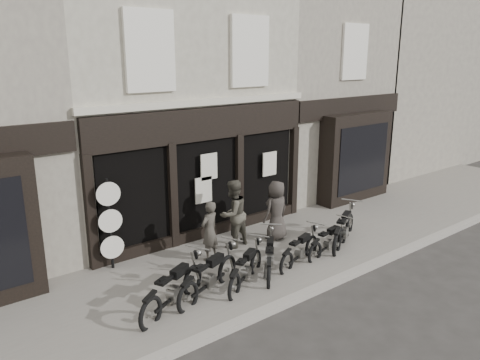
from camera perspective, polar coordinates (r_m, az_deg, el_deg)
ground_plane at (r=11.93m, az=4.18°, el=-11.43°), size 90.00×90.00×0.00m
pavement at (r=12.52m, az=1.37°, el=-9.77°), size 30.00×4.20×0.12m
kerb at (r=11.12m, az=8.63°, el=-13.30°), size 30.00×0.25×0.13m
central_building at (r=15.63m, az=-10.59°, el=10.28°), size 7.30×6.22×8.34m
neighbour_right at (r=19.38m, az=6.63°, el=11.19°), size 5.60×6.73×8.34m
filler_right at (r=25.82m, az=19.72°, el=11.51°), size 11.00×6.00×8.20m
motorcycle_0 at (r=10.30m, az=-8.09°, el=-13.38°), size 2.13×1.28×1.10m
motorcycle_1 at (r=10.75m, az=-3.77°, el=-11.99°), size 2.15×1.11×1.08m
motorcycle_2 at (r=11.19m, az=0.73°, el=-11.06°), size 1.85×1.26×0.98m
motorcycle_3 at (r=11.78m, az=3.64°, el=-9.62°), size 1.62×1.70×1.01m
motorcycle_4 at (r=12.31m, az=7.31°, el=-8.74°), size 1.91×0.83×0.94m
motorcycle_5 at (r=13.00m, az=10.74°, el=-7.58°), size 1.92×0.65×0.93m
motorcycle_6 at (r=13.70m, az=12.52°, el=-6.15°), size 2.14×1.34×1.11m
man_left at (r=12.16m, az=-3.74°, el=-6.21°), size 0.66×0.52×1.58m
man_centre at (r=12.91m, az=-0.87°, el=-4.13°), size 1.04×0.87×1.91m
man_right at (r=13.47m, az=4.44°, el=-3.72°), size 0.89×0.62×1.74m
advert_sign_post at (r=11.98m, az=-15.52°, el=-5.66°), size 0.60×0.38×2.45m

